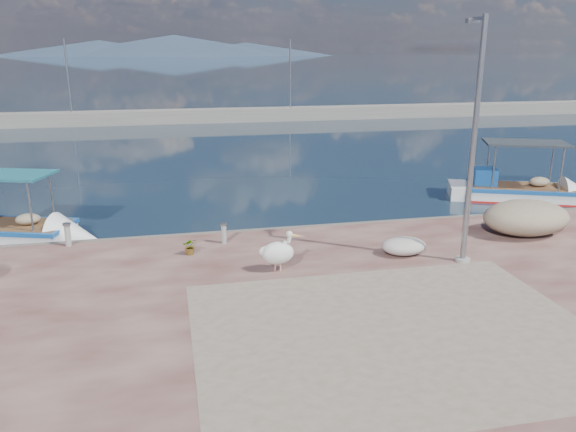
# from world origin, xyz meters

# --- Properties ---
(ground) EXTENTS (1400.00, 1400.00, 0.00)m
(ground) POSITION_xyz_m (0.00, 0.00, 0.00)
(ground) COLOR #162635
(ground) RESTS_ON ground
(quay_patch) EXTENTS (9.00, 7.00, 0.01)m
(quay_patch) POSITION_xyz_m (1.00, -3.00, 0.50)
(quay_patch) COLOR gray
(quay_patch) RESTS_ON quay
(breakwater) EXTENTS (120.00, 2.20, 7.50)m
(breakwater) POSITION_xyz_m (-0.00, 40.00, 0.60)
(breakwater) COLOR gray
(breakwater) RESTS_ON ground
(mountains) EXTENTS (370.00, 280.00, 22.00)m
(mountains) POSITION_xyz_m (4.39, 650.00, 9.51)
(mountains) COLOR #28384C
(mountains) RESTS_ON ground
(boat_left) EXTENTS (6.19, 3.65, 2.83)m
(boat_left) POSITION_xyz_m (-9.52, 7.31, 0.22)
(boat_left) COLOR white
(boat_left) RESTS_ON ground
(boat_right) EXTENTS (6.71, 4.36, 3.08)m
(boat_right) POSITION_xyz_m (11.81, 8.52, 0.24)
(boat_right) COLOR white
(boat_right) RESTS_ON ground
(pelican) EXTENTS (1.28, 0.80, 1.22)m
(pelican) POSITION_xyz_m (-0.86, 1.08, 1.07)
(pelican) COLOR tan
(pelican) RESTS_ON quay
(lamp_post) EXTENTS (0.44, 0.96, 7.00)m
(lamp_post) POSITION_xyz_m (4.68, 0.71, 3.80)
(lamp_post) COLOR gray
(lamp_post) RESTS_ON quay
(bollard_near) EXTENTS (0.23, 0.23, 0.68)m
(bollard_near) POSITION_xyz_m (-2.14, 3.82, 0.87)
(bollard_near) COLOR gray
(bollard_near) RESTS_ON quay
(bollard_far) EXTENTS (0.25, 0.25, 0.77)m
(bollard_far) POSITION_xyz_m (-7.07, 4.60, 0.92)
(bollard_far) COLOR gray
(bollard_far) RESTS_ON quay
(potted_plant) EXTENTS (0.51, 0.45, 0.53)m
(potted_plant) POSITION_xyz_m (-3.26, 3.00, 0.76)
(potted_plant) COLOR #33722D
(potted_plant) RESTS_ON quay
(net_pile_d) EXTENTS (1.41, 1.06, 0.53)m
(net_pile_d) POSITION_xyz_m (3.20, 1.63, 0.76)
(net_pile_d) COLOR beige
(net_pile_d) RESTS_ON quay
(net_pile_c) EXTENTS (3.01, 2.15, 1.18)m
(net_pile_c) POSITION_xyz_m (8.05, 2.60, 1.09)
(net_pile_c) COLOR tan
(net_pile_c) RESTS_ON quay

